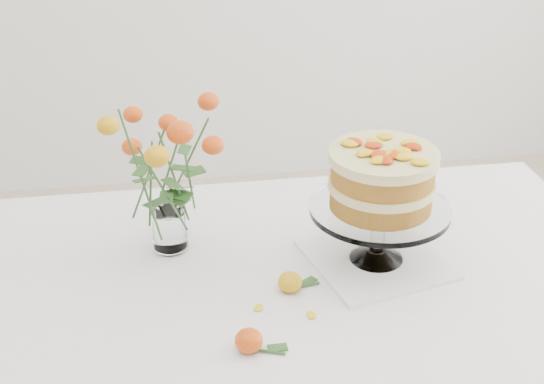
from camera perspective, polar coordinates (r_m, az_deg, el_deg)
The scene contains 8 objects.
table at distance 1.68m, azimuth 2.61°, elevation -8.61°, with size 1.43×0.93×0.76m.
napkin at distance 1.69m, azimuth 7.82°, elevation -5.08°, with size 0.27×0.27×0.01m, color white.
cake_stand at distance 1.60m, azimuth 8.25°, elevation 0.51°, with size 0.30×0.30×0.27m.
rose_vase at distance 1.63m, azimuth -8.11°, elevation 2.59°, with size 0.30×0.30×0.39m.
loose_rose_near at distance 1.57m, azimuth 1.38°, elevation -6.80°, with size 0.09×0.05×0.04m.
loose_rose_far at distance 1.42m, azimuth -1.73°, elevation -11.13°, with size 0.09×0.05×0.05m.
stray_petal_a at distance 1.53m, azimuth -1.03°, elevation -8.72°, with size 0.03×0.02×0.00m, color yellow.
stray_petal_b at distance 1.52m, azimuth 2.98°, elevation -9.25°, with size 0.03×0.02×0.00m, color yellow.
Camera 1 is at (-0.29, -1.32, 1.67)m, focal length 50.00 mm.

